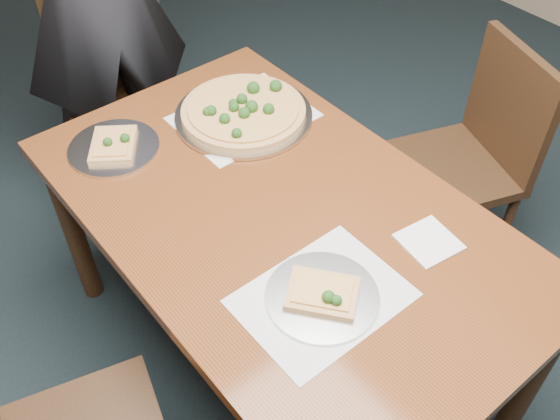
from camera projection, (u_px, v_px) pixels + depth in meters
dining_table at (280, 232)px, 1.81m from camera, size 0.90×1.50×0.75m
chair_far at (117, 90)px, 2.56m from camera, size 0.53×0.53×0.91m
chair_right at (472, 151)px, 2.28m from camera, size 0.54×0.54×0.91m
placemat_main at (244, 117)px, 2.04m from camera, size 0.42×0.32×0.00m
placemat_near at (322, 298)px, 1.53m from camera, size 0.40×0.30×0.00m
pizza_pan at (244, 111)px, 2.02m from camera, size 0.45×0.45×0.07m
slice_plate_near at (323, 295)px, 1.52m from camera, size 0.28×0.28×0.06m
slice_plate_far at (114, 146)px, 1.92m from camera, size 0.28×0.28×0.06m
napkin at (429, 242)px, 1.65m from camera, size 0.16×0.16×0.01m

